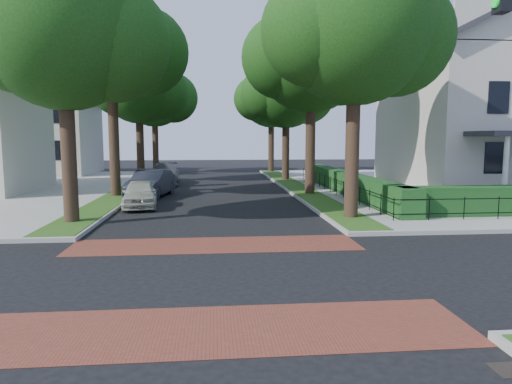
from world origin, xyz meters
TOP-DOWN VIEW (x-y plane):
  - ground at (0.00, 0.00)m, footprint 120.00×120.00m
  - sidewalk_ne at (19.50, 19.00)m, footprint 30.00×30.00m
  - crosswalk_far at (0.00, 3.20)m, footprint 9.00×2.20m
  - crosswalk_near at (0.00, -3.20)m, footprint 9.00×2.20m
  - grass_strip_ne at (5.40, 19.10)m, footprint 1.60×29.80m
  - grass_strip_nw at (-5.40, 19.10)m, footprint 1.60×29.80m
  - tree_right_near at (5.60, 7.24)m, footprint 7.75×6.67m
  - tree_right_mid at (5.61, 15.25)m, footprint 8.25×7.09m
  - tree_right_far at (5.60, 24.22)m, footprint 7.25×6.23m
  - tree_right_back at (5.60, 33.23)m, footprint 7.50×6.45m
  - tree_left_near at (-5.40, 7.23)m, footprint 7.50×6.45m
  - tree_left_mid at (-5.39, 15.24)m, footprint 8.00×6.88m
  - tree_left_far at (-5.40, 24.22)m, footprint 7.00×6.02m
  - tree_left_back at (-5.40, 33.24)m, footprint 7.75×6.66m
  - hedge_main_road at (7.70, 15.00)m, footprint 1.00×18.00m
  - fence_main_road at (6.90, 15.00)m, footprint 0.06×18.00m
  - house_victorian at (17.51, 15.92)m, footprint 13.00×13.05m
  - house_left_far at (-15.49, 31.99)m, footprint 10.00×9.00m
  - parked_car_front at (-3.60, 11.37)m, footprint 2.01×4.06m
  - parked_car_middle at (-3.60, 15.35)m, footprint 2.44×4.96m
  - parked_car_rear at (-3.60, 22.51)m, footprint 2.46×5.32m

SIDE VIEW (x-z plane):
  - ground at x=0.00m, z-range 0.00..0.00m
  - crosswalk_far at x=0.00m, z-range 0.00..0.01m
  - crosswalk_near at x=0.00m, z-range 0.00..0.01m
  - sidewalk_ne at x=19.50m, z-range 0.00..0.15m
  - grass_strip_ne at x=5.40m, z-range 0.15..0.17m
  - grass_strip_nw at x=-5.40m, z-range 0.15..0.17m
  - fence_main_road at x=6.90m, z-range 0.15..1.05m
  - parked_car_front at x=-3.60m, z-range 0.00..1.33m
  - hedge_main_road at x=7.70m, z-range 0.15..1.35m
  - parked_car_rear at x=-3.60m, z-range 0.00..1.50m
  - parked_car_middle at x=-3.60m, z-range 0.00..1.56m
  - house_left_far at x=-15.49m, z-range -0.03..10.11m
  - house_victorian at x=17.51m, z-range -0.22..12.26m
  - tree_right_far at x=5.60m, z-range 2.04..11.78m
  - tree_left_far at x=-5.40m, z-range 2.19..12.05m
  - tree_right_back at x=5.60m, z-range 2.17..12.37m
  - tree_left_near at x=-5.40m, z-range 2.17..12.37m
  - tree_left_back at x=-5.40m, z-range 2.19..12.63m
  - tree_right_near at x=5.60m, z-range 2.30..12.96m
  - tree_right_mid at x=5.61m, z-range 2.38..13.60m
  - tree_left_mid at x=-5.39m, z-range 2.60..14.08m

